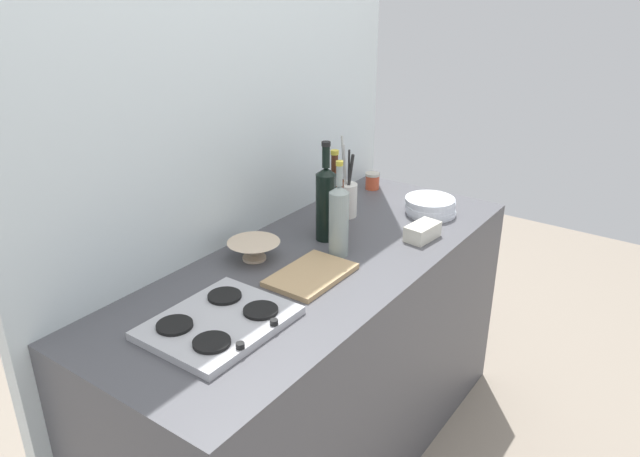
# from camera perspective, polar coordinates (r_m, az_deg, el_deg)

# --- Properties ---
(ground_plane) EXTENTS (6.00, 6.00, 0.00)m
(ground_plane) POSITION_cam_1_polar(r_m,az_deg,el_deg) (2.68, 0.00, -20.38)
(ground_plane) COLOR gray
(ground_plane) RESTS_ON ground
(counter_block) EXTENTS (1.80, 0.70, 0.90)m
(counter_block) POSITION_cam_1_polar(r_m,az_deg,el_deg) (2.39, 0.00, -12.61)
(counter_block) COLOR #4C4C51
(counter_block) RESTS_ON ground
(backsplash_panel) EXTENTS (1.90, 0.06, 2.51)m
(backsplash_panel) POSITION_cam_1_polar(r_m,az_deg,el_deg) (2.26, -7.95, 7.74)
(backsplash_panel) COLOR silver
(backsplash_panel) RESTS_ON ground
(stovetop_hob) EXTENTS (0.40, 0.32, 0.04)m
(stovetop_hob) POSITION_cam_1_polar(r_m,az_deg,el_deg) (1.80, -9.47, -8.68)
(stovetop_hob) COLOR #B2B2B7
(stovetop_hob) RESTS_ON counter_block
(plate_stack) EXTENTS (0.21, 0.21, 0.07)m
(plate_stack) POSITION_cam_1_polar(r_m,az_deg,el_deg) (2.58, 10.33, 2.09)
(plate_stack) COLOR white
(plate_stack) RESTS_ON counter_block
(wine_bottle_leftmost) EXTENTS (0.08, 0.08, 0.33)m
(wine_bottle_leftmost) POSITION_cam_1_polar(r_m,az_deg,el_deg) (2.34, 1.35, 2.63)
(wine_bottle_leftmost) COLOR #472314
(wine_bottle_leftmost) RESTS_ON counter_block
(wine_bottle_mid_left) EXTENTS (0.08, 0.08, 0.38)m
(wine_bottle_mid_left) POSITION_cam_1_polar(r_m,az_deg,el_deg) (2.26, 0.55, 2.54)
(wine_bottle_mid_left) COLOR black
(wine_bottle_mid_left) RESTS_ON counter_block
(wine_bottle_mid_right) EXTENTS (0.07, 0.07, 0.35)m
(wine_bottle_mid_right) POSITION_cam_1_polar(r_m,az_deg,el_deg) (2.14, 1.78, 0.86)
(wine_bottle_mid_right) COLOR gray
(wine_bottle_mid_right) RESTS_ON counter_block
(mixing_bowl) EXTENTS (0.19, 0.19, 0.07)m
(mixing_bowl) POSITION_cam_1_polar(r_m,az_deg,el_deg) (2.16, -6.23, -1.98)
(mixing_bowl) COLOR beige
(mixing_bowl) RESTS_ON counter_block
(butter_dish) EXTENTS (0.15, 0.10, 0.06)m
(butter_dish) POSITION_cam_1_polar(r_m,az_deg,el_deg) (2.34, 9.61, -0.28)
(butter_dish) COLOR silver
(butter_dish) RESTS_ON counter_block
(utensil_crock) EXTENTS (0.09, 0.09, 0.33)m
(utensil_crock) POSITION_cam_1_polar(r_m,az_deg,el_deg) (2.50, 2.50, 2.90)
(utensil_crock) COLOR silver
(utensil_crock) RESTS_ON counter_block
(condiment_jar_front) EXTENTS (0.07, 0.07, 0.08)m
(condiment_jar_front) POSITION_cam_1_polar(r_m,az_deg,el_deg) (2.84, 4.95, 4.49)
(condiment_jar_front) COLOR #C64C2D
(condiment_jar_front) RESTS_ON counter_block
(cutting_board) EXTENTS (0.30, 0.20, 0.02)m
(cutting_board) POSITION_cam_1_polar(r_m,az_deg,el_deg) (2.03, -0.85, -4.37)
(cutting_board) COLOR tan
(cutting_board) RESTS_ON counter_block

